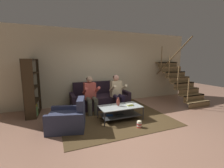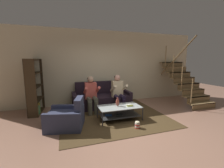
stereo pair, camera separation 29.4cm
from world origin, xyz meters
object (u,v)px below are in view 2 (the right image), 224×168
(armchair, at_px, (67,118))
(book_stack, at_px, (129,105))
(couch, at_px, (101,99))
(bookshelf, at_px, (34,91))
(popcorn_tub, at_px, (137,125))
(person_seated_left, at_px, (91,93))
(vase, at_px, (118,102))
(coffee_table, at_px, (119,111))
(person_seated_right, at_px, (118,91))

(armchair, bearing_deg, book_stack, 1.03)
(couch, xyz_separation_m, book_stack, (0.49, -1.46, 0.13))
(bookshelf, relative_size, popcorn_tub, 9.25)
(couch, distance_m, person_seated_left, 0.82)
(person_seated_left, bearing_deg, vase, -53.11)
(person_seated_left, xyz_separation_m, book_stack, (0.97, -0.91, -0.24))
(person_seated_left, xyz_separation_m, popcorn_tub, (0.89, -1.58, -0.56))
(bookshelf, bearing_deg, armchair, -55.90)
(book_stack, bearing_deg, armchair, -178.97)
(coffee_table, bearing_deg, book_stack, -6.67)
(armchair, relative_size, popcorn_tub, 5.56)
(book_stack, bearing_deg, bookshelf, 153.11)
(couch, height_order, person_seated_right, person_seated_right)
(book_stack, bearing_deg, vase, 166.86)
(vase, bearing_deg, person_seated_right, 68.11)
(coffee_table, relative_size, popcorn_tub, 6.36)
(couch, bearing_deg, popcorn_tub, -79.01)
(couch, xyz_separation_m, popcorn_tub, (0.41, -2.13, -0.20))
(coffee_table, height_order, bookshelf, bookshelf)
(couch, distance_m, armchair, 1.98)
(bookshelf, bearing_deg, person_seated_right, -10.14)
(couch, xyz_separation_m, vase, (0.14, -1.38, 0.22))
(couch, height_order, vase, couch)
(couch, relative_size, person_seated_right, 1.74)
(vase, bearing_deg, book_stack, -13.14)
(coffee_table, bearing_deg, couch, 97.30)
(couch, bearing_deg, person_seated_left, -131.01)
(person_seated_right, bearing_deg, book_stack, -89.13)
(person_seated_left, distance_m, vase, 1.05)
(coffee_table, distance_m, book_stack, 0.35)
(person_seated_left, bearing_deg, popcorn_tub, -60.55)
(bookshelf, distance_m, armchair, 1.80)
(armchair, bearing_deg, person_seated_right, 27.90)
(book_stack, height_order, popcorn_tub, book_stack)
(person_seated_left, bearing_deg, person_seated_right, 0.08)
(couch, relative_size, book_stack, 11.19)
(person_seated_left, distance_m, armchair, 1.32)
(person_seated_right, xyz_separation_m, armchair, (-1.78, -0.94, -0.41))
(vase, xyz_separation_m, book_stack, (0.35, -0.08, -0.10))
(person_seated_left, relative_size, popcorn_tub, 6.27)
(person_seated_right, xyz_separation_m, popcorn_tub, (-0.06, -1.58, -0.57))
(vase, bearing_deg, couch, 95.97)
(person_seated_right, relative_size, armchair, 1.14)
(person_seated_right, distance_m, armchair, 2.06)
(popcorn_tub, bearing_deg, couch, 100.99)
(person_seated_right, relative_size, vase, 4.90)
(book_stack, xyz_separation_m, armchair, (-1.80, -0.03, -0.16))
(coffee_table, relative_size, bookshelf, 0.69)
(coffee_table, xyz_separation_m, popcorn_tub, (0.23, -0.71, -0.17))
(coffee_table, distance_m, popcorn_tub, 0.76)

